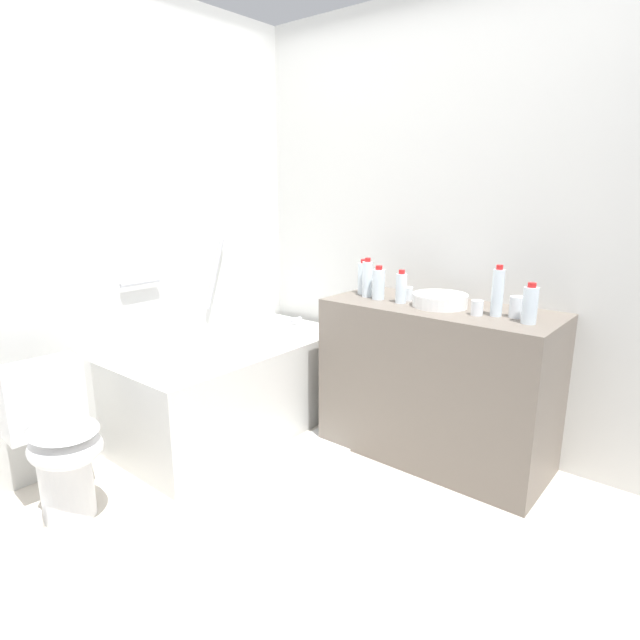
# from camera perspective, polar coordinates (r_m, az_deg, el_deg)

# --- Properties ---
(ground_plane) EXTENTS (3.72, 3.72, 0.00)m
(ground_plane) POSITION_cam_1_polar(r_m,az_deg,el_deg) (2.51, -4.16, -22.49)
(ground_plane) COLOR beige
(wall_back_tiled) EXTENTS (3.12, 0.10, 2.56)m
(wall_back_tiled) POSITION_cam_1_polar(r_m,az_deg,el_deg) (3.11, -23.18, 9.04)
(wall_back_tiled) COLOR silver
(wall_back_tiled) RESTS_ON ground_plane
(wall_right_mirror) EXTENTS (0.10, 2.99, 2.56)m
(wall_right_mirror) POSITION_cam_1_polar(r_m,az_deg,el_deg) (3.19, 13.39, 9.90)
(wall_right_mirror) COLOR silver
(wall_right_mirror) RESTS_ON ground_plane
(bathtub) EXTENTS (1.46, 0.71, 1.18)m
(bathtub) POSITION_cam_1_polar(r_m,az_deg,el_deg) (3.32, -9.22, -6.98)
(bathtub) COLOR silver
(bathtub) RESTS_ON ground_plane
(toilet) EXTENTS (0.37, 0.52, 0.73)m
(toilet) POSITION_cam_1_polar(r_m,az_deg,el_deg) (2.74, -26.79, -11.75)
(toilet) COLOR white
(toilet) RESTS_ON ground_plane
(vanity_counter) EXTENTS (0.55, 1.25, 0.88)m
(vanity_counter) POSITION_cam_1_polar(r_m,az_deg,el_deg) (3.01, 12.57, -6.72)
(vanity_counter) COLOR #6B6056
(vanity_counter) RESTS_ON ground_plane
(sink_basin) EXTENTS (0.29, 0.29, 0.07)m
(sink_basin) POSITION_cam_1_polar(r_m,az_deg,el_deg) (2.86, 13.00, 2.13)
(sink_basin) COLOR white
(sink_basin) RESTS_ON vanity_counter
(sink_faucet) EXTENTS (0.11, 0.15, 0.06)m
(sink_faucet) POSITION_cam_1_polar(r_m,az_deg,el_deg) (3.02, 14.50, 2.52)
(sink_faucet) COLOR silver
(sink_faucet) RESTS_ON vanity_counter
(water_bottle_0) EXTENTS (0.06, 0.06, 0.19)m
(water_bottle_0) POSITION_cam_1_polar(r_m,az_deg,el_deg) (2.90, 8.88, 3.51)
(water_bottle_0) COLOR silver
(water_bottle_0) RESTS_ON vanity_counter
(water_bottle_1) EXTENTS (0.06, 0.06, 0.23)m
(water_bottle_1) POSITION_cam_1_polar(r_m,az_deg,el_deg) (3.04, 5.21, 4.53)
(water_bottle_1) COLOR silver
(water_bottle_1) RESTS_ON vanity_counter
(water_bottle_2) EXTENTS (0.07, 0.07, 0.19)m
(water_bottle_2) POSITION_cam_1_polar(r_m,az_deg,el_deg) (2.98, 6.43, 3.96)
(water_bottle_2) COLOR silver
(water_bottle_2) RESTS_ON vanity_counter
(water_bottle_3) EXTENTS (0.07, 0.07, 0.19)m
(water_bottle_3) POSITION_cam_1_polar(r_m,az_deg,el_deg) (2.62, 22.02, 1.56)
(water_bottle_3) COLOR silver
(water_bottle_3) RESTS_ON vanity_counter
(water_bottle_4) EXTENTS (0.06, 0.06, 0.26)m
(water_bottle_4) POSITION_cam_1_polar(r_m,az_deg,el_deg) (2.71, 18.88, 2.90)
(water_bottle_4) COLOR silver
(water_bottle_4) RESTS_ON vanity_counter
(water_bottle_5) EXTENTS (0.07, 0.07, 0.21)m
(water_bottle_5) POSITION_cam_1_polar(r_m,az_deg,el_deg) (3.13, 4.80, 4.63)
(water_bottle_5) COLOR silver
(water_bottle_5) RESTS_ON vanity_counter
(drinking_glass_0) EXTENTS (0.07, 0.07, 0.08)m
(drinking_glass_0) POSITION_cam_1_polar(r_m,az_deg,el_deg) (2.98, 9.50, 2.87)
(drinking_glass_0) COLOR white
(drinking_glass_0) RESTS_ON vanity_counter
(drinking_glass_1) EXTENTS (0.06, 0.06, 0.08)m
(drinking_glass_1) POSITION_cam_1_polar(r_m,az_deg,el_deg) (2.71, 16.83, 1.28)
(drinking_glass_1) COLOR white
(drinking_glass_1) RESTS_ON vanity_counter
(drinking_glass_2) EXTENTS (0.07, 0.07, 0.10)m
(drinking_glass_2) POSITION_cam_1_polar(r_m,az_deg,el_deg) (2.73, 20.75, 1.34)
(drinking_glass_2) COLOR white
(drinking_glass_2) RESTS_ON vanity_counter
(bath_mat) EXTENTS (0.61, 0.33, 0.01)m
(bath_mat) POSITION_cam_1_polar(r_m,az_deg,el_deg) (3.19, 0.07, -13.70)
(bath_mat) COLOR white
(bath_mat) RESTS_ON ground_plane
(toilet_paper_roll) EXTENTS (0.11, 0.11, 0.10)m
(toilet_paper_roll) POSITION_cam_1_polar(r_m,az_deg,el_deg) (2.80, -29.26, -18.99)
(toilet_paper_roll) COLOR white
(toilet_paper_roll) RESTS_ON ground_plane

